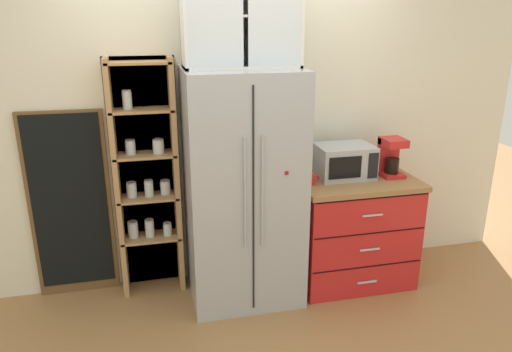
% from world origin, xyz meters
% --- Properties ---
extents(ground_plane, '(10.65, 10.65, 0.00)m').
position_xyz_m(ground_plane, '(0.00, 0.00, 0.00)').
color(ground_plane, '#9E7042').
extents(wall_back_cream, '(4.95, 0.10, 2.55)m').
position_xyz_m(wall_back_cream, '(0.00, 0.40, 1.27)').
color(wall_back_cream, silver).
rests_on(wall_back_cream, ground).
extents(refrigerator, '(0.83, 0.71, 1.76)m').
position_xyz_m(refrigerator, '(0.00, 0.01, 0.88)').
color(refrigerator, '#ADAFB5').
rests_on(refrigerator, ground).
extents(pantry_shelf_column, '(0.52, 0.26, 1.83)m').
position_xyz_m(pantry_shelf_column, '(-0.70, 0.30, 0.93)').
color(pantry_shelf_column, brown).
rests_on(pantry_shelf_column, ground).
extents(counter_cabinet, '(0.95, 0.68, 0.89)m').
position_xyz_m(counter_cabinet, '(0.91, 0.03, 0.44)').
color(counter_cabinet, red).
rests_on(counter_cabinet, ground).
extents(microwave, '(0.44, 0.33, 0.26)m').
position_xyz_m(microwave, '(0.83, 0.07, 1.02)').
color(microwave, '#ADAFB5').
rests_on(microwave, counter_cabinet).
extents(coffee_maker, '(0.17, 0.20, 0.31)m').
position_xyz_m(coffee_maker, '(1.21, 0.03, 1.04)').
color(coffee_maker, red).
rests_on(coffee_maker, counter_cabinet).
extents(mug_red, '(0.12, 0.08, 0.08)m').
position_xyz_m(mug_red, '(0.51, -0.04, 0.93)').
color(mug_red, red).
rests_on(mug_red, counter_cabinet).
extents(mug_sage, '(0.12, 0.08, 0.10)m').
position_xyz_m(mug_sage, '(0.91, 0.00, 0.93)').
color(mug_sage, '#8CA37F').
rests_on(mug_sage, counter_cabinet).
extents(bottle_amber, '(0.07, 0.07, 0.25)m').
position_xyz_m(bottle_amber, '(0.91, 0.12, 0.99)').
color(bottle_amber, brown).
rests_on(bottle_amber, counter_cabinet).
extents(upper_cabinet, '(0.80, 0.32, 0.68)m').
position_xyz_m(upper_cabinet, '(0.00, 0.06, 2.10)').
color(upper_cabinet, silver).
rests_on(upper_cabinet, refrigerator).
extents(chalkboard_menu, '(0.60, 0.04, 1.47)m').
position_xyz_m(chalkboard_menu, '(-1.28, 0.33, 0.74)').
color(chalkboard_menu, brown).
rests_on(chalkboard_menu, ground).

